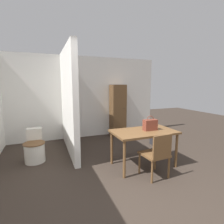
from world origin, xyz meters
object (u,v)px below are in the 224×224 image
object	(u,v)px
dining_table	(144,135)
wooden_cabinet	(118,110)
handbag	(150,125)
space_heater	(157,137)
wooden_chair	(157,153)
toilet	(35,149)

from	to	relation	value
dining_table	wooden_cabinet	bearing A→B (deg)	80.21
handbag	space_heater	world-z (taller)	handbag
space_heater	wooden_chair	bearing A→B (deg)	-125.80
space_heater	wooden_cabinet	bearing A→B (deg)	118.12
toilet	handbag	world-z (taller)	handbag
dining_table	wooden_cabinet	xyz separation A→B (m)	(0.38, 2.21, 0.17)
handbag	wooden_cabinet	distance (m)	2.22
wooden_chair	toilet	distance (m)	2.57
toilet	handbag	bearing A→B (deg)	-25.23
toilet	space_heater	distance (m)	3.12
handbag	wooden_cabinet	bearing A→B (deg)	83.81
wooden_chair	wooden_cabinet	world-z (taller)	wooden_cabinet
wooden_cabinet	space_heater	distance (m)	1.52
wooden_cabinet	space_heater	bearing A→B (deg)	-61.88
dining_table	wooden_cabinet	size ratio (longest dim) A/B	0.77
toilet	space_heater	xyz separation A→B (m)	(3.12, -0.06, -0.06)
wooden_chair	space_heater	world-z (taller)	wooden_chair
wooden_cabinet	toilet	bearing A→B (deg)	-154.69
handbag	wooden_cabinet	world-z (taller)	wooden_cabinet
toilet	wooden_cabinet	world-z (taller)	wooden_cabinet
wooden_cabinet	space_heater	size ratio (longest dim) A/B	3.89
dining_table	wooden_cabinet	distance (m)	2.25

